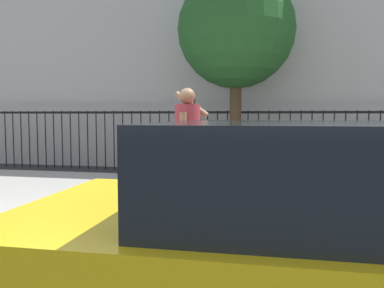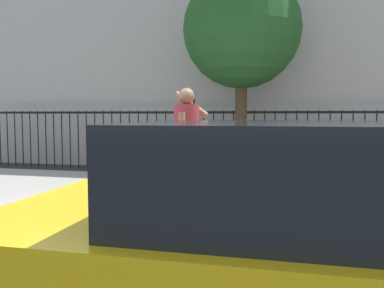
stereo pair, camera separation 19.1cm
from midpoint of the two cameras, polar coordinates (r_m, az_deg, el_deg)
The scene contains 8 objects.
ground_plane at distance 4.98m, azimuth -16.86°, elevation -13.41°, with size 60.00×60.00×0.00m, color #28282B.
sidewalk at distance 6.88m, azimuth -7.35°, elevation -7.70°, with size 28.00×4.40×0.15m, color #9E9B93.
building_facade at distance 13.29m, azimuth 3.00°, elevation 19.85°, with size 28.00×4.00×10.14m, color #BCB7B2.
iron_fence at distance 10.27m, azimuth 0.14°, elevation 1.60°, with size 12.03×0.04×1.60m.
taxi_yellow at distance 2.54m, azimuth 22.59°, elevation -14.27°, with size 4.22×1.90×1.45m.
pedestrian_on_phone at distance 5.34m, azimuth 0.16°, elevation 0.42°, with size 0.50×0.66×1.70m.
street_bench at distance 7.23m, azimuth 18.75°, elevation -2.69°, with size 1.60×0.45×0.95m.
street_tree_near at distance 9.68m, azimuth 7.73°, elevation 15.88°, with size 2.74×2.74×4.84m.
Camera 2 is at (2.56, -4.04, 1.50)m, focal length 37.21 mm.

